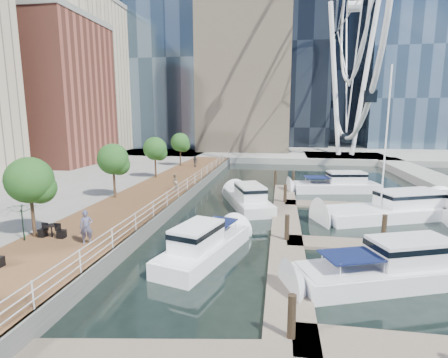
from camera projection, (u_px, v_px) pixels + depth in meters
name	position (u px, v px, depth m)	size (l,w,h in m)	color
ground	(217.00, 305.00, 14.64)	(520.00, 520.00, 0.00)	black
boardwalk	(146.00, 201.00, 30.54)	(6.00, 60.00, 1.00)	brown
seawall	(180.00, 203.00, 30.07)	(0.25, 60.00, 1.00)	#595954
land_far	(273.00, 139.00, 113.68)	(200.00, 114.00, 1.00)	gray
pier	(345.00, 158.00, 62.89)	(14.00, 12.00, 1.00)	gray
railing	(178.00, 191.00, 29.90)	(0.10, 60.00, 1.05)	white
floating_docks	(363.00, 229.00, 23.00)	(16.00, 34.00, 2.60)	#6D6051
ferris_wheel	(354.00, 7.00, 58.42)	(5.80, 45.60, 47.80)	white
street_trees	(113.00, 159.00, 29.28)	(2.60, 42.60, 4.60)	#3F2B1C
yacht_foreground	(388.00, 283.00, 16.57)	(2.61, 9.75, 2.15)	silver
pedestrian_near	(86.00, 227.00, 18.83)	(0.68, 0.45, 1.87)	#50506B
pedestrian_mid	(175.00, 182.00, 32.77)	(0.75, 0.58, 1.54)	gray
pedestrian_far	(195.00, 161.00, 48.08)	(0.87, 0.36, 1.49)	#2E323A
moored_yachts	(377.00, 223.00, 26.08)	(21.96, 37.15, 11.50)	white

